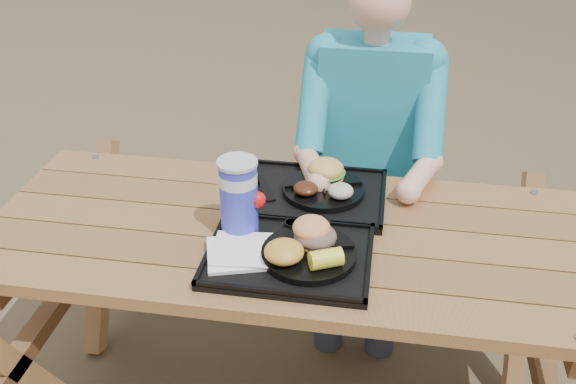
# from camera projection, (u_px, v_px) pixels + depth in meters

# --- Properties ---
(picnic_table) EXTENTS (1.80, 1.49, 0.75)m
(picnic_table) POSITION_uv_depth(u_px,v_px,m) (288.00, 325.00, 2.08)
(picnic_table) COLOR #999999
(picnic_table) RESTS_ON ground
(tray_near) EXTENTS (0.45, 0.35, 0.02)m
(tray_near) POSITION_uv_depth(u_px,v_px,m) (289.00, 257.00, 1.76)
(tray_near) COLOR black
(tray_near) RESTS_ON picnic_table
(tray_far) EXTENTS (0.45, 0.35, 0.02)m
(tray_far) POSITION_uv_depth(u_px,v_px,m) (314.00, 196.00, 2.04)
(tray_far) COLOR black
(tray_far) RESTS_ON picnic_table
(plate_near) EXTENTS (0.26, 0.26, 0.02)m
(plate_near) POSITION_uv_depth(u_px,v_px,m) (309.00, 254.00, 1.74)
(plate_near) COLOR black
(plate_near) RESTS_ON tray_near
(plate_far) EXTENTS (0.26, 0.26, 0.02)m
(plate_far) POSITION_uv_depth(u_px,v_px,m) (323.00, 189.00, 2.03)
(plate_far) COLOR black
(plate_far) RESTS_ON tray_far
(napkin_stack) EXTENTS (0.21, 0.21, 0.02)m
(napkin_stack) POSITION_uv_depth(u_px,v_px,m) (238.00, 252.00, 1.75)
(napkin_stack) COLOR white
(napkin_stack) RESTS_ON tray_near
(soda_cup) EXTENTS (0.11, 0.11, 0.22)m
(soda_cup) POSITION_uv_depth(u_px,v_px,m) (239.00, 198.00, 1.80)
(soda_cup) COLOR #1C28D6
(soda_cup) RESTS_ON tray_near
(condiment_bbq) EXTENTS (0.04, 0.04, 0.03)m
(condiment_bbq) POSITION_uv_depth(u_px,v_px,m) (292.00, 226.00, 1.85)
(condiment_bbq) COLOR black
(condiment_bbq) RESTS_ON tray_near
(condiment_mustard) EXTENTS (0.05, 0.05, 0.03)m
(condiment_mustard) POSITION_uv_depth(u_px,v_px,m) (321.00, 226.00, 1.84)
(condiment_mustard) COLOR #FFAC1C
(condiment_mustard) RESTS_ON tray_near
(sandwich) EXTENTS (0.11, 0.11, 0.11)m
(sandwich) POSITION_uv_depth(u_px,v_px,m) (316.00, 226.00, 1.73)
(sandwich) COLOR #F79A57
(sandwich) RESTS_ON plate_near
(mac_cheese) EXTENTS (0.11, 0.11, 0.05)m
(mac_cheese) POSITION_uv_depth(u_px,v_px,m) (284.00, 252.00, 1.69)
(mac_cheese) COLOR gold
(mac_cheese) RESTS_ON plate_near
(corn_cob) EXTENTS (0.11, 0.11, 0.05)m
(corn_cob) POSITION_uv_depth(u_px,v_px,m) (326.00, 259.00, 1.66)
(corn_cob) COLOR #FFF635
(corn_cob) RESTS_ON plate_near
(cutlery_far) EXTENTS (0.10, 0.16, 0.01)m
(cutlery_far) POSITION_uv_depth(u_px,v_px,m) (264.00, 188.00, 2.05)
(cutlery_far) COLOR black
(cutlery_far) RESTS_ON tray_far
(burger) EXTENTS (0.12, 0.12, 0.10)m
(burger) POSITION_uv_depth(u_px,v_px,m) (326.00, 165.00, 2.04)
(burger) COLOR #E2B44F
(burger) RESTS_ON plate_far
(baked_beans) EXTENTS (0.08, 0.08, 0.04)m
(baked_beans) POSITION_uv_depth(u_px,v_px,m) (306.00, 188.00, 1.98)
(baked_beans) COLOR #48200E
(baked_beans) RESTS_ON plate_far
(potato_salad) EXTENTS (0.08, 0.08, 0.04)m
(potato_salad) POSITION_uv_depth(u_px,v_px,m) (341.00, 191.00, 1.96)
(potato_salad) COLOR beige
(potato_salad) RESTS_ON plate_far
(diner) EXTENTS (0.48, 0.84, 1.28)m
(diner) POSITION_uv_depth(u_px,v_px,m) (368.00, 167.00, 2.45)
(diner) COLOR #18AA94
(diner) RESTS_ON ground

